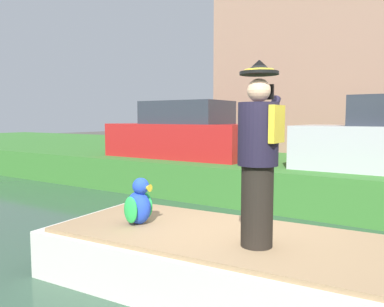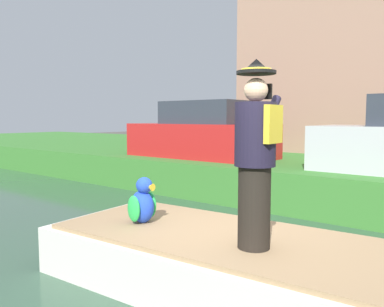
% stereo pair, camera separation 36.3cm
% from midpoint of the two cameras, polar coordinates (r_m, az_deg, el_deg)
% --- Properties ---
extents(ground_plane, '(80.00, 80.00, 0.00)m').
position_cam_midpoint_polar(ground_plane, '(4.63, 7.51, -20.32)').
color(ground_plane, '#4C4742').
extents(canal_water, '(6.66, 48.00, 0.10)m').
position_cam_midpoint_polar(canal_water, '(4.61, 7.52, -19.75)').
color(canal_water, '#33513D').
rests_on(canal_water, ground).
extents(boat, '(2.09, 4.32, 0.61)m').
position_cam_midpoint_polar(boat, '(4.49, 7.15, -15.58)').
color(boat, silver).
rests_on(boat, canal_water).
extents(person_pirate, '(0.61, 0.42, 1.85)m').
position_cam_midpoint_polar(person_pirate, '(3.82, 12.11, -0.27)').
color(person_pirate, black).
rests_on(person_pirate, boat).
extents(parrot_plush, '(0.36, 0.34, 0.57)m').
position_cam_midpoint_polar(parrot_plush, '(4.77, -5.17, -7.35)').
color(parrot_plush, blue).
rests_on(parrot_plush, boat).
extents(parked_car_red, '(1.71, 4.00, 1.50)m').
position_cam_midpoint_polar(parked_car_red, '(10.40, 2.49, 2.92)').
color(parked_car_red, red).
rests_on(parked_car_red, grass_bank_far).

